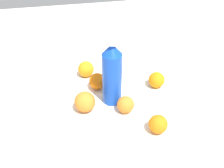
{
  "coord_description": "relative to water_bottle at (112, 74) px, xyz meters",
  "views": [
    {
      "loc": [
        0.79,
        -0.16,
        0.64
      ],
      "look_at": [
        0.03,
        0.01,
        0.08
      ],
      "focal_mm": 40.11,
      "sensor_mm": 36.0,
      "label": 1
    }
  ],
  "objects": [
    {
      "name": "orange_1",
      "position": [
        -0.05,
        0.21,
        -0.09
      ],
      "size": [
        0.07,
        0.07,
        0.07
      ],
      "primitive_type": "sphere",
      "color": "orange",
      "rests_on": "ground_plane"
    },
    {
      "name": "orange_0",
      "position": [
        0.2,
        0.12,
        -0.1
      ],
      "size": [
        0.07,
        0.07,
        0.07
      ],
      "primitive_type": "sphere",
      "color": "orange",
      "rests_on": "ground_plane"
    },
    {
      "name": "orange_3",
      "position": [
        -0.09,
        -0.04,
        -0.09
      ],
      "size": [
        0.07,
        0.07,
        0.07
      ],
      "primitive_type": "sphere",
      "color": "orange",
      "rests_on": "ground_plane"
    },
    {
      "name": "orange_4",
      "position": [
        0.07,
        0.03,
        -0.1
      ],
      "size": [
        0.06,
        0.06,
        0.06
      ],
      "primitive_type": "sphere",
      "color": "orange",
      "rests_on": "ground_plane"
    },
    {
      "name": "water_bottle",
      "position": [
        0.0,
        0.0,
        0.0
      ],
      "size": [
        0.07,
        0.07,
        0.27
      ],
      "rotation": [
        0.0,
        0.0,
        1.3
      ],
      "color": "blue",
      "rests_on": "ground_plane"
    },
    {
      "name": "orange_5",
      "position": [
        -0.2,
        -0.08,
        -0.09
      ],
      "size": [
        0.07,
        0.07,
        0.07
      ],
      "primitive_type": "sphere",
      "color": "orange",
      "rests_on": "ground_plane"
    },
    {
      "name": "orange_2",
      "position": [
        0.03,
        -0.11,
        -0.09
      ],
      "size": [
        0.08,
        0.08,
        0.08
      ],
      "primitive_type": "sphere",
      "color": "orange",
      "rests_on": "ground_plane"
    },
    {
      "name": "ground_plane",
      "position": [
        -0.03,
        -0.01,
        -0.13
      ],
      "size": [
        2.4,
        2.4,
        0.0
      ],
      "primitive_type": "plane",
      "color": "silver"
    }
  ]
}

